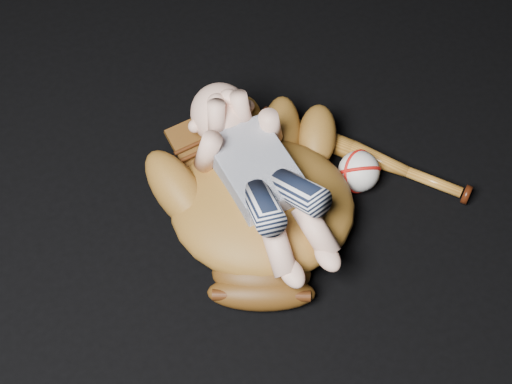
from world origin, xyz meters
TOP-DOWN VIEW (x-y plane):
  - baseball_glove at (0.08, -0.03)m, footprint 0.53×0.56m
  - newborn_baby at (0.08, -0.03)m, footprint 0.23×0.42m
  - baseball_bat at (0.31, 0.04)m, footprint 0.31×0.34m
  - baseball at (0.27, -0.01)m, footprint 0.08×0.08m

SIDE VIEW (x-z plane):
  - baseball_bat at x=0.31m, z-range 0.00..0.04m
  - baseball at x=0.27m, z-range 0.00..0.08m
  - baseball_glove at x=0.08m, z-range 0.00..0.14m
  - newborn_baby at x=0.08m, z-range 0.05..0.21m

